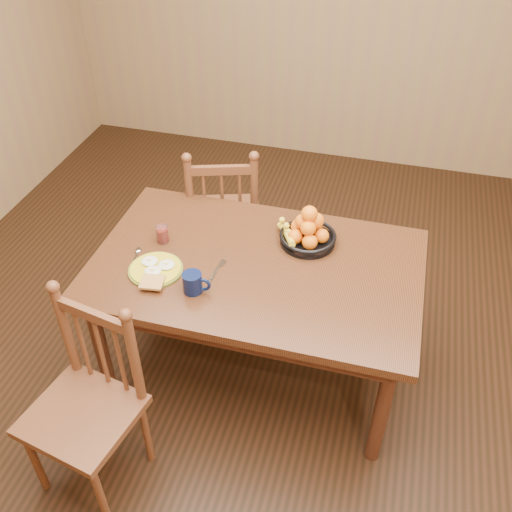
% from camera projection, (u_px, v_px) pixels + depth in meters
% --- Properties ---
extents(room, '(4.52, 5.02, 2.72)m').
position_uv_depth(room, '(256.00, 155.00, 2.39)').
color(room, black).
rests_on(room, ground).
extents(dining_table, '(1.60, 1.00, 0.75)m').
position_uv_depth(dining_table, '(256.00, 277.00, 2.83)').
color(dining_table, black).
rests_on(dining_table, ground).
extents(chair_far, '(0.56, 0.55, 0.99)m').
position_uv_depth(chair_far, '(224.00, 217.00, 3.54)').
color(chair_far, '#552F19').
rests_on(chair_far, ground).
extents(chair_near, '(0.51, 0.50, 0.97)m').
position_uv_depth(chair_near, '(87.00, 405.00, 2.47)').
color(chair_near, '#552F19').
rests_on(chair_near, ground).
extents(breakfast_plate, '(0.26, 0.29, 0.04)m').
position_uv_depth(breakfast_plate, '(155.00, 270.00, 2.72)').
color(breakfast_plate, '#59601E').
rests_on(breakfast_plate, dining_table).
extents(fork, '(0.04, 0.18, 0.00)m').
position_uv_depth(fork, '(217.00, 270.00, 2.74)').
color(fork, silver).
rests_on(fork, dining_table).
extents(spoon, '(0.04, 0.16, 0.01)m').
position_uv_depth(spoon, '(137.00, 253.00, 2.83)').
color(spoon, silver).
rests_on(spoon, dining_table).
extents(coffee_mug, '(0.13, 0.09, 0.10)m').
position_uv_depth(coffee_mug, '(193.00, 283.00, 2.59)').
color(coffee_mug, '#091133').
rests_on(coffee_mug, dining_table).
extents(juice_glass, '(0.06, 0.06, 0.09)m').
position_uv_depth(juice_glass, '(162.00, 234.00, 2.89)').
color(juice_glass, silver).
rests_on(juice_glass, dining_table).
extents(fruit_bowl, '(0.32, 0.29, 0.22)m').
position_uv_depth(fruit_bowl, '(307.00, 232.00, 2.87)').
color(fruit_bowl, black).
rests_on(fruit_bowl, dining_table).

